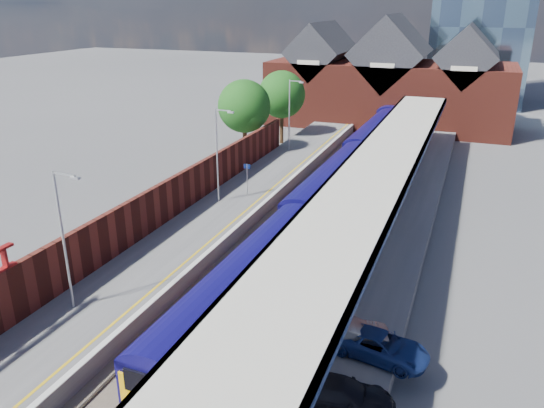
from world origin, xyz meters
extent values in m
plane|color=#5B5B5E|center=(0.00, 30.00, 0.00)|extent=(240.00, 240.00, 0.00)
cube|color=#473D33|center=(0.00, 20.00, 0.03)|extent=(6.00, 76.00, 0.06)
cube|color=slate|center=(-2.22, 20.00, 0.12)|extent=(0.07, 76.00, 0.14)
cube|color=slate|center=(-0.78, 20.00, 0.12)|extent=(0.07, 76.00, 0.14)
cube|color=slate|center=(0.78, 20.00, 0.12)|extent=(0.07, 76.00, 0.14)
cube|color=slate|center=(2.22, 20.00, 0.12)|extent=(0.07, 76.00, 0.14)
cube|color=#565659|center=(-5.50, 20.00, 0.50)|extent=(5.00, 76.00, 1.00)
cube|color=#565659|center=(6.00, 20.00, 0.50)|extent=(6.00, 76.00, 1.00)
cube|color=silver|center=(-3.15, 20.00, 1.02)|extent=(0.30, 76.00, 0.05)
cube|color=silver|center=(3.15, 20.00, 1.02)|extent=(0.30, 76.00, 0.05)
cube|color=yellow|center=(-3.75, 20.00, 1.01)|extent=(0.14, 76.00, 0.01)
cube|color=#100B52|center=(1.50, 8.90, 1.90)|extent=(3.17, 16.06, 2.50)
cube|color=#100B52|center=(1.50, 8.90, 3.15)|extent=(3.17, 16.06, 0.60)
cube|color=#100B52|center=(1.50, 25.50, 1.90)|extent=(3.17, 16.06, 2.50)
cube|color=#100B52|center=(1.50, 25.50, 3.15)|extent=(3.17, 16.06, 0.60)
cube|color=#100B52|center=(1.50, 42.10, 1.90)|extent=(3.17, 16.06, 2.50)
cube|color=#100B52|center=(1.50, 42.10, 3.15)|extent=(3.17, 16.06, 0.60)
cube|color=#100B52|center=(1.50, 58.70, 1.90)|extent=(3.17, 16.06, 2.50)
cube|color=#100B52|center=(1.50, 58.70, 3.15)|extent=(3.17, 16.06, 0.60)
cube|color=black|center=(0.08, 33.80, 2.35)|extent=(0.04, 60.54, 0.70)
cube|color=#ED560F|center=(0.07, 33.80, 1.55)|extent=(0.03, 55.27, 0.30)
cube|color=red|center=(0.06, 33.80, 1.30)|extent=(0.03, 55.27, 0.30)
cube|color=#F2B20C|center=(1.50, 0.98, 1.70)|extent=(2.83, 0.36, 2.10)
cube|color=black|center=(1.50, 0.88, 2.55)|extent=(2.30, 0.21, 0.90)
cube|color=black|center=(1.50, 3.30, 0.30)|extent=(2.00, 2.40, 0.60)
cube|color=black|center=(1.50, 64.30, 0.30)|extent=(2.00, 2.40, 0.60)
cylinder|color=navy|center=(5.00, 3.00, 3.10)|extent=(0.24, 0.24, 4.20)
cylinder|color=navy|center=(5.00, 8.00, 3.10)|extent=(0.24, 0.24, 4.20)
cylinder|color=navy|center=(5.00, 13.00, 3.10)|extent=(0.24, 0.24, 4.20)
cylinder|color=navy|center=(5.00, 18.00, 3.10)|extent=(0.24, 0.24, 4.20)
cylinder|color=navy|center=(5.00, 23.00, 3.10)|extent=(0.24, 0.24, 4.20)
cylinder|color=navy|center=(5.00, 28.00, 3.10)|extent=(0.24, 0.24, 4.20)
cylinder|color=navy|center=(5.00, 33.00, 3.10)|extent=(0.24, 0.24, 4.20)
cylinder|color=navy|center=(5.00, 38.00, 3.10)|extent=(0.24, 0.24, 4.20)
cylinder|color=navy|center=(5.00, 43.00, 3.10)|extent=(0.24, 0.24, 4.20)
cube|color=beige|center=(5.50, 22.00, 5.35)|extent=(4.50, 52.00, 0.25)
cube|color=navy|center=(3.35, 22.00, 5.20)|extent=(0.20, 52.00, 0.55)
cube|color=navy|center=(7.65, 22.00, 5.20)|extent=(0.20, 52.00, 0.55)
cylinder|color=#A5A8AA|center=(-6.50, 6.00, 4.50)|extent=(0.12, 0.12, 7.00)
cube|color=#A5A8AA|center=(-5.90, 6.00, 7.90)|extent=(1.20, 0.08, 0.08)
cube|color=#A5A8AA|center=(-5.30, 6.00, 7.80)|extent=(0.45, 0.18, 0.12)
cylinder|color=#A5A8AA|center=(-6.50, 22.00, 4.50)|extent=(0.12, 0.12, 7.00)
cube|color=#A5A8AA|center=(-5.90, 22.00, 7.90)|extent=(1.20, 0.08, 0.08)
cube|color=#A5A8AA|center=(-5.30, 22.00, 7.80)|extent=(0.45, 0.18, 0.12)
cylinder|color=#A5A8AA|center=(-6.50, 38.00, 4.50)|extent=(0.12, 0.12, 7.00)
cube|color=#A5A8AA|center=(-5.90, 38.00, 7.90)|extent=(1.20, 0.08, 0.08)
cube|color=#A5A8AA|center=(-5.30, 38.00, 7.80)|extent=(0.45, 0.18, 0.12)
cylinder|color=#A5A8AA|center=(-5.00, 24.00, 2.25)|extent=(0.08, 0.08, 2.50)
cube|color=#0C194C|center=(-5.00, 24.00, 3.30)|extent=(0.55, 0.06, 0.35)
cube|color=maroon|center=(-8.10, 14.00, 2.40)|extent=(0.35, 50.00, 2.80)
cube|color=maroon|center=(-8.10, 4.00, 4.30)|extent=(0.30, 0.12, 1.00)
cube|color=maroon|center=(0.00, 58.00, 4.00)|extent=(30.00, 12.00, 8.00)
cube|color=#232328|center=(-9.00, 58.00, 9.20)|extent=(7.13, 12.00, 7.13)
cube|color=#232328|center=(0.00, 58.00, 9.20)|extent=(9.16, 12.00, 9.16)
cube|color=#232328|center=(9.00, 58.00, 9.20)|extent=(7.13, 12.00, 7.13)
cube|color=beige|center=(-9.00, 51.95, 8.20)|extent=(2.80, 0.15, 0.50)
cube|color=beige|center=(0.00, 51.95, 8.20)|extent=(2.80, 0.15, 0.50)
cube|color=beige|center=(9.00, 51.95, 8.20)|extent=(2.80, 0.15, 0.50)
cylinder|color=#382314|center=(-10.50, 36.00, 2.00)|extent=(0.44, 0.44, 4.00)
sphere|color=#155017|center=(-10.50, 36.00, 5.50)|extent=(5.20, 5.20, 5.20)
sphere|color=#155017|center=(-9.70, 35.50, 4.80)|extent=(3.20, 3.20, 3.20)
cylinder|color=#382314|center=(-9.50, 44.00, 2.00)|extent=(0.44, 0.44, 4.00)
sphere|color=#155017|center=(-9.50, 44.00, 5.50)|extent=(5.20, 5.20, 5.20)
sphere|color=#155017|center=(-8.70, 43.50, 4.80)|extent=(3.20, 3.20, 3.20)
imported|color=#A3A4A8|center=(6.73, 7.60, 1.66)|extent=(4.23, 2.72, 1.32)
imported|color=black|center=(7.42, 3.87, 1.60)|extent=(4.32, 2.19, 1.20)
imported|color=navy|center=(8.31, 7.43, 1.57)|extent=(4.35, 2.60, 1.13)
camera|label=1|loc=(10.75, -11.56, 15.00)|focal=35.00mm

